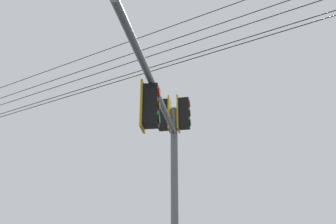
% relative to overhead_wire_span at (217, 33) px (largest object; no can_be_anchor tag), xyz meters
% --- Properties ---
extents(signal_mast_assembly, '(5.06, 3.65, 6.80)m').
position_rel_overhead_wire_span_xyz_m(signal_mast_assembly, '(0.45, 1.37, -3.71)').
color(signal_mast_assembly, slate).
rests_on(signal_mast_assembly, ground).
extents(overhead_wire_span, '(26.53, 18.95, 1.49)m').
position_rel_overhead_wire_span_xyz_m(overhead_wire_span, '(0.00, 0.00, 0.00)').
color(overhead_wire_span, black).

